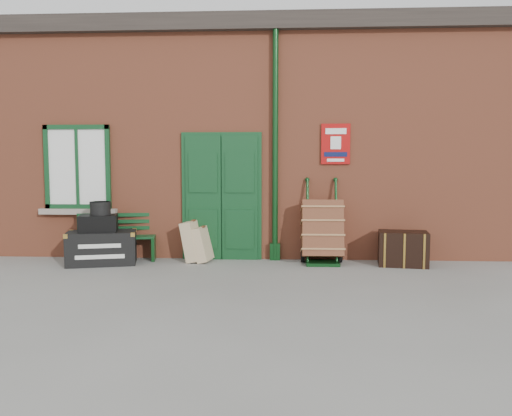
# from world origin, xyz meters

# --- Properties ---
(ground) EXTENTS (80.00, 80.00, 0.00)m
(ground) POSITION_xyz_m (0.00, 0.00, 0.00)
(ground) COLOR gray
(ground) RESTS_ON ground
(station_building) EXTENTS (10.30, 4.30, 4.36)m
(station_building) POSITION_xyz_m (-0.00, 3.49, 2.16)
(station_building) COLOR #B05739
(station_building) RESTS_ON ground
(bench) EXTENTS (1.43, 0.65, 0.86)m
(bench) POSITION_xyz_m (-2.17, 1.29, 0.43)
(bench) COLOR #103C1C
(bench) RESTS_ON ground
(houdini_trunk) EXTENTS (1.24, 0.87, 0.56)m
(houdini_trunk) POSITION_xyz_m (-2.29, 0.91, 0.28)
(houdini_trunk) COLOR black
(houdini_trunk) RESTS_ON ground
(strongbox) EXTENTS (0.71, 0.59, 0.28)m
(strongbox) POSITION_xyz_m (-2.34, 0.91, 0.70)
(strongbox) COLOR black
(strongbox) RESTS_ON houdini_trunk
(hatbox) EXTENTS (0.41, 0.41, 0.22)m
(hatbox) POSITION_xyz_m (-2.31, 0.94, 0.95)
(hatbox) COLOR black
(hatbox) RESTS_ON strongbox
(suitcase_back) EXTENTS (0.39, 0.54, 0.72)m
(suitcase_back) POSITION_xyz_m (-0.79, 1.25, 0.36)
(suitcase_back) COLOR tan
(suitcase_back) RESTS_ON ground
(suitcase_front) EXTENTS (0.37, 0.49, 0.62)m
(suitcase_front) POSITION_xyz_m (-0.61, 1.20, 0.31)
(suitcase_front) COLOR tan
(suitcase_front) RESTS_ON ground
(porter_trolley) EXTENTS (0.70, 0.76, 1.44)m
(porter_trolley) POSITION_xyz_m (1.46, 1.22, 0.56)
(porter_trolley) COLOR black
(porter_trolley) RESTS_ON ground
(dark_trunk) EXTENTS (0.86, 0.63, 0.58)m
(dark_trunk) POSITION_xyz_m (2.81, 1.07, 0.29)
(dark_trunk) COLOR black
(dark_trunk) RESTS_ON ground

